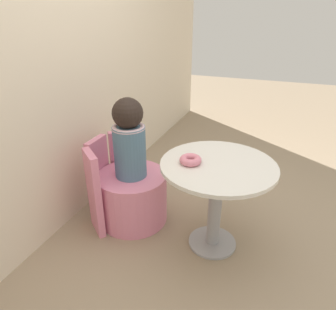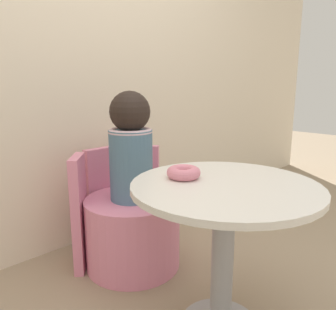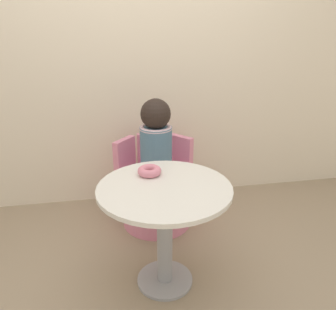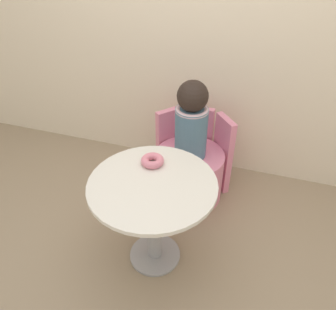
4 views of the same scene
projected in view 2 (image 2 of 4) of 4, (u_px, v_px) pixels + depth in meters
The scene contains 6 objects.
back_wall at pixel (62, 49), 1.89m from camera, with size 6.00×0.06×2.40m.
round_table at pixel (224, 219), 1.28m from camera, with size 0.73×0.73×0.63m.
tub_chair at pixel (133, 232), 1.83m from camera, with size 0.52×0.52×0.39m.
booth_backrest at pixel (110, 202), 1.95m from camera, with size 0.62×0.23×0.63m.
child_figure at pixel (131, 147), 1.72m from camera, with size 0.23×0.23×0.58m.
donut at pixel (184, 172), 1.31m from camera, with size 0.14×0.14×0.05m.
Camera 2 is at (-0.94, -0.71, 1.00)m, focal length 35.00 mm.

